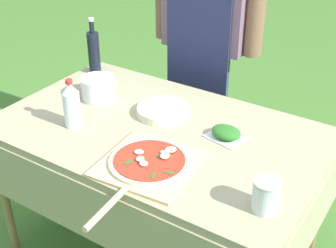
# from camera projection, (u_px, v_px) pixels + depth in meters

# --- Properties ---
(prep_table) EXTENTS (1.46, 0.90, 0.75)m
(prep_table) POSITION_uv_depth(u_px,v_px,m) (159.00, 143.00, 2.09)
(prep_table) COLOR gray
(prep_table) RESTS_ON ground
(person_cook) EXTENTS (0.64, 0.22, 1.72)m
(person_cook) POSITION_uv_depth(u_px,v_px,m) (207.00, 19.00, 2.53)
(person_cook) COLOR #333D56
(person_cook) RESTS_ON ground
(pizza_on_peel) EXTENTS (0.39, 0.61, 0.05)m
(pizza_on_peel) POSITION_uv_depth(u_px,v_px,m) (148.00, 164.00, 1.80)
(pizza_on_peel) COLOR #D1B27F
(pizza_on_peel) RESTS_ON prep_table
(oil_bottle) EXTENTS (0.06, 0.06, 0.31)m
(oil_bottle) POSITION_uv_depth(u_px,v_px,m) (94.00, 51.00, 2.52)
(oil_bottle) COLOR black
(oil_bottle) RESTS_ON prep_table
(water_bottle) EXTENTS (0.08, 0.08, 0.22)m
(water_bottle) POSITION_uv_depth(u_px,v_px,m) (71.00, 105.00, 2.03)
(water_bottle) COLOR silver
(water_bottle) RESTS_ON prep_table
(herb_container) EXTENTS (0.18, 0.15, 0.05)m
(herb_container) POSITION_uv_depth(u_px,v_px,m) (226.00, 133.00, 1.98)
(herb_container) COLOR silver
(herb_container) RESTS_ON prep_table
(mixing_tub) EXTENTS (0.17, 0.17, 0.11)m
(mixing_tub) POSITION_uv_depth(u_px,v_px,m) (98.00, 88.00, 2.28)
(mixing_tub) COLOR silver
(mixing_tub) RESTS_ON prep_table
(plate_stack) EXTENTS (0.25, 0.25, 0.03)m
(plate_stack) POSITION_uv_depth(u_px,v_px,m) (164.00, 111.00, 2.16)
(plate_stack) COLOR beige
(plate_stack) RESTS_ON prep_table
(sauce_jar) EXTENTS (0.10, 0.10, 0.12)m
(sauce_jar) POSITION_uv_depth(u_px,v_px,m) (266.00, 197.00, 1.57)
(sauce_jar) COLOR silver
(sauce_jar) RESTS_ON prep_table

